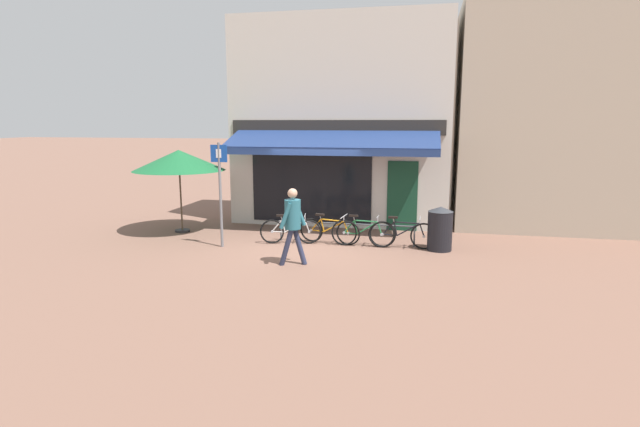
% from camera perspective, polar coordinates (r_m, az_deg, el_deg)
% --- Properties ---
extents(ground_plane, '(160.00, 160.00, 0.00)m').
position_cam_1_polar(ground_plane, '(13.13, -1.62, -3.88)').
color(ground_plane, brown).
extents(shop_front, '(6.84, 4.51, 6.47)m').
position_cam_1_polar(shop_front, '(16.69, 2.67, 10.36)').
color(shop_front, beige).
rests_on(shop_front, ground_plane).
extents(neighbour_building, '(7.29, 4.00, 6.79)m').
position_cam_1_polar(neighbour_building, '(17.60, 27.41, 9.79)').
color(neighbour_building, tan).
rests_on(neighbour_building, ground_plane).
extents(bike_rack_rail, '(3.73, 0.04, 0.57)m').
position_cam_1_polar(bike_rack_rail, '(13.43, 2.98, -1.48)').
color(bike_rack_rail, '#47494F').
rests_on(bike_rack_rail, ground_plane).
extents(bicycle_silver, '(1.64, 0.54, 0.80)m').
position_cam_1_polar(bicycle_silver, '(13.47, -3.41, -1.96)').
color(bicycle_silver, black).
rests_on(bicycle_silver, ground_plane).
extents(bicycle_orange, '(1.72, 0.56, 0.82)m').
position_cam_1_polar(bicycle_orange, '(13.44, 1.07, -1.95)').
color(bicycle_orange, black).
rests_on(bicycle_orange, ground_plane).
extents(bicycle_green, '(1.69, 0.52, 0.84)m').
position_cam_1_polar(bicycle_green, '(13.20, 4.88, -2.17)').
color(bicycle_green, black).
rests_on(bicycle_green, ground_plane).
extents(bicycle_black, '(1.76, 0.52, 0.84)m').
position_cam_1_polar(bicycle_black, '(13.11, 9.46, -2.34)').
color(bicycle_black, black).
rests_on(bicycle_black, ground_plane).
extents(pedestrian_adult, '(0.62, 0.57, 1.79)m').
position_cam_1_polar(pedestrian_adult, '(11.33, -3.14, -0.58)').
color(pedestrian_adult, '#282D47').
rests_on(pedestrian_adult, ground_plane).
extents(litter_bin, '(0.64, 0.64, 1.13)m').
position_cam_1_polar(litter_bin, '(13.08, 13.55, -1.67)').
color(litter_bin, black).
rests_on(litter_bin, ground_plane).
extents(parking_sign, '(0.44, 0.07, 2.73)m').
position_cam_1_polar(parking_sign, '(13.14, -11.36, 3.28)').
color(parking_sign, slate).
rests_on(parking_sign, ground_plane).
extents(cafe_parasol, '(2.68, 2.68, 2.44)m').
position_cam_1_polar(cafe_parasol, '(15.23, -15.82, 5.85)').
color(cafe_parasol, '#4C3D2D').
rests_on(cafe_parasol, ground_plane).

